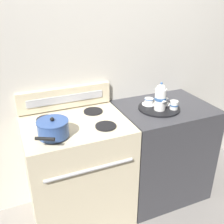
{
  "coord_description": "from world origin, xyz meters",
  "views": [
    {
      "loc": [
        -0.83,
        -1.71,
        1.82
      ],
      "look_at": [
        -0.13,
        -0.08,
        0.99
      ],
      "focal_mm": 42.0,
      "sensor_mm": 36.0,
      "label": 1
    }
  ],
  "objects_px": {
    "teapot": "(161,97)",
    "creamer_jug": "(174,105)",
    "teacup_right": "(164,101)",
    "saucepan": "(53,128)",
    "teacup_left": "(149,101)",
    "serving_tray": "(159,108)",
    "stove": "(79,172)"
  },
  "relations": [
    {
      "from": "teapot",
      "to": "teacup_right",
      "type": "height_order",
      "value": "teapot"
    },
    {
      "from": "saucepan",
      "to": "teapot",
      "type": "bearing_deg",
      "value": 5.15
    },
    {
      "from": "saucepan",
      "to": "teacup_right",
      "type": "distance_m",
      "value": 1.0
    },
    {
      "from": "serving_tray",
      "to": "teacup_right",
      "type": "relative_size",
      "value": 2.97
    },
    {
      "from": "teapot",
      "to": "teacup_right",
      "type": "distance_m",
      "value": 0.15
    },
    {
      "from": "saucepan",
      "to": "teacup_left",
      "type": "xyz_separation_m",
      "value": [
        0.86,
        0.21,
        -0.03
      ]
    },
    {
      "from": "serving_tray",
      "to": "teapot",
      "type": "height_order",
      "value": "teapot"
    },
    {
      "from": "saucepan",
      "to": "teacup_right",
      "type": "relative_size",
      "value": 2.48
    },
    {
      "from": "stove",
      "to": "teacup_left",
      "type": "distance_m",
      "value": 0.84
    },
    {
      "from": "saucepan",
      "to": "teacup_right",
      "type": "bearing_deg",
      "value": 9.5
    },
    {
      "from": "stove",
      "to": "teacup_right",
      "type": "bearing_deg",
      "value": 1.7
    },
    {
      "from": "teapot",
      "to": "teacup_left",
      "type": "height_order",
      "value": "teapot"
    },
    {
      "from": "teapot",
      "to": "teacup_right",
      "type": "relative_size",
      "value": 2.01
    },
    {
      "from": "saucepan",
      "to": "serving_tray",
      "type": "bearing_deg",
      "value": 7.57
    },
    {
      "from": "stove",
      "to": "teacup_right",
      "type": "relative_size",
      "value": 7.78
    },
    {
      "from": "saucepan",
      "to": "creamer_jug",
      "type": "xyz_separation_m",
      "value": [
        1.01,
        0.05,
        -0.02
      ]
    },
    {
      "from": "serving_tray",
      "to": "creamer_jug",
      "type": "height_order",
      "value": "creamer_jug"
    },
    {
      "from": "saucepan",
      "to": "teacup_left",
      "type": "relative_size",
      "value": 2.48
    },
    {
      "from": "saucepan",
      "to": "teacup_left",
      "type": "height_order",
      "value": "saucepan"
    },
    {
      "from": "stove",
      "to": "serving_tray",
      "type": "bearing_deg",
      "value": -1.58
    },
    {
      "from": "teacup_left",
      "to": "serving_tray",
      "type": "bearing_deg",
      "value": -62.03
    },
    {
      "from": "saucepan",
      "to": "serving_tray",
      "type": "height_order",
      "value": "saucepan"
    },
    {
      "from": "serving_tray",
      "to": "stove",
      "type": "bearing_deg",
      "value": 178.42
    },
    {
      "from": "stove",
      "to": "creamer_jug",
      "type": "relative_size",
      "value": 13.02
    },
    {
      "from": "teapot",
      "to": "creamer_jug",
      "type": "xyz_separation_m",
      "value": [
        0.12,
        -0.03,
        -0.08
      ]
    },
    {
      "from": "teapot",
      "to": "creamer_jug",
      "type": "height_order",
      "value": "teapot"
    },
    {
      "from": "stove",
      "to": "teacup_left",
      "type": "height_order",
      "value": "teacup_left"
    },
    {
      "from": "stove",
      "to": "teacup_right",
      "type": "height_order",
      "value": "teacup_right"
    },
    {
      "from": "stove",
      "to": "teapot",
      "type": "xyz_separation_m",
      "value": [
        0.7,
        -0.06,
        0.58
      ]
    },
    {
      "from": "teacup_left",
      "to": "saucepan",
      "type": "bearing_deg",
      "value": -166.3
    },
    {
      "from": "stove",
      "to": "teacup_left",
      "type": "relative_size",
      "value": 7.78
    },
    {
      "from": "teapot",
      "to": "teacup_left",
      "type": "bearing_deg",
      "value": 101.41
    }
  ]
}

